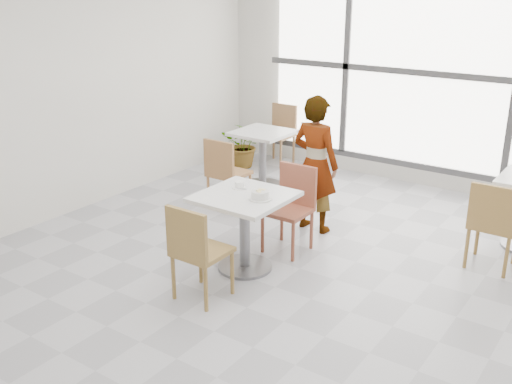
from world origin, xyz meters
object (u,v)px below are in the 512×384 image
Objects in this scene: bg_chair_right_near at (493,220)px; plant_left at (244,144)px; chair_near at (196,247)px; coffee_cup at (239,185)px; oatmeal_bowl at (260,195)px; bg_chair_left_far at (280,130)px; bg_chair_left_near at (225,169)px; chair_far at (292,202)px; person at (315,164)px; bg_table_left at (263,151)px; main_table at (245,218)px.

plant_left is at bearing -19.01° from bg_chair_right_near.
plant_left is at bearing -59.89° from chair_near.
oatmeal_bowl is at bearing -21.41° from coffee_cup.
chair_near is 4.14× the size of oatmeal_bowl.
oatmeal_bowl is at bearing -60.06° from bg_chair_left_far.
bg_chair_left_near is (-1.29, 1.13, -0.29)m from oatmeal_bowl.
chair_near is 1.27× the size of plant_left.
chair_far is 1.00× the size of bg_chair_right_near.
person reaches higher than bg_table_left.
bg_chair_left_near is 1.00× the size of bg_chair_left_far.
bg_chair_left_far is 1.27× the size of plant_left.
bg_chair_left_near reaches higher than bg_table_left.
main_table is at bearing -88.55° from chair_near.
chair_far and bg_chair_left_near have the same top height.
chair_near reaches higher than main_table.
chair_far and bg_chair_right_near have the same top height.
bg_chair_left_far reaches higher than plant_left.
main_table is 1.17× the size of plant_left.
coffee_cup is 1.42m from bg_chair_left_near.
bg_chair_left_far is (-1.82, 3.15, -0.29)m from oatmeal_bowl.
bg_table_left is (-1.22, 2.08, -0.04)m from main_table.
person is 2.48m from plant_left.
main_table is 0.92× the size of bg_chair_right_near.
bg_chair_left_far is (-1.63, 3.14, -0.02)m from main_table.
person is 1.72× the size of bg_chair_right_near.
chair_near is 1.00× the size of bg_chair_left_far.
bg_chair_left_near is at bearing 7.94° from person.
person is (0.20, 1.09, -0.03)m from coffee_cup.
bg_chair_right_near is at bearing 30.40° from coffee_cup.
coffee_cup is at bearing -63.88° from bg_chair_left_far.
bg_chair_left_near reaches higher than coffee_cup.
chair_near is 0.58× the size of person.
bg_chair_left_far reaches higher than bg_table_left.
person is 1.57m from bg_table_left.
chair_near reaches higher than plant_left.
bg_chair_left_far reaches higher than coffee_cup.
oatmeal_bowl is at bearing 99.48° from person.
bg_table_left is at bearing 123.98° from oatmeal_bowl.
oatmeal_bowl is (0.07, -0.67, 0.29)m from chair_far.
plant_left is (-1.93, 2.64, -0.18)m from main_table.
chair_far is 0.61m from person.
chair_far is at bearing -44.15° from plant_left.
chair_far is at bearing 63.95° from coffee_cup.
person is at bearing 3.34° from bg_chair_right_near.
main_table is 0.92× the size of bg_chair_left_near.
coffee_cup is (-0.33, 0.13, -0.01)m from oatmeal_bowl.
main_table is 0.54× the size of person.
bg_chair_left_near is (-1.22, 0.47, 0.00)m from chair_far.
chair_near is at bearing 92.21° from person.
main_table is at bearing 175.29° from oatmeal_bowl.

